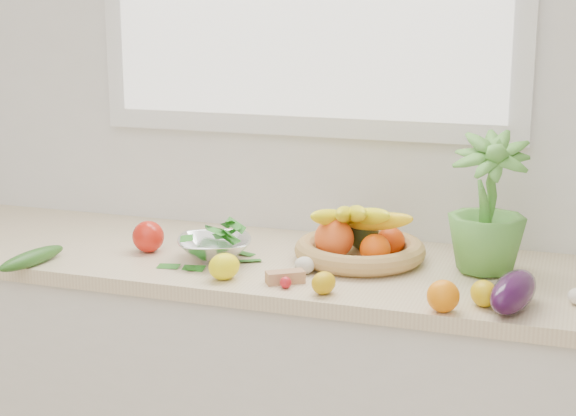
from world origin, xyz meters
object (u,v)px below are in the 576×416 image
(apple, at_px, (148,237))
(fruit_basket, at_px, (359,242))
(potted_herb, at_px, (488,202))
(colander_with_spinach, at_px, (214,241))
(eggplant, at_px, (513,292))
(cucumber, at_px, (32,258))

(apple, distance_m, fruit_basket, 0.59)
(apple, height_order, fruit_basket, fruit_basket)
(apple, distance_m, potted_herb, 0.94)
(potted_herb, distance_m, colander_with_spinach, 0.73)
(eggplant, distance_m, cucumber, 1.25)
(cucumber, bearing_deg, eggplant, 2.85)
(fruit_basket, bearing_deg, cucumber, -158.16)
(apple, height_order, cucumber, apple)
(potted_herb, bearing_deg, colander_with_spinach, -169.82)
(cucumber, bearing_deg, fruit_basket, 21.84)
(cucumber, xyz_separation_m, potted_herb, (1.16, 0.33, 0.17))
(apple, relative_size, cucumber, 0.38)
(cucumber, height_order, potted_herb, potted_herb)
(apple, distance_m, colander_with_spinach, 0.21)
(fruit_basket, relative_size, colander_with_spinach, 1.79)
(apple, relative_size, eggplant, 0.40)
(potted_herb, bearing_deg, cucumber, -164.02)
(eggplant, bearing_deg, apple, 171.18)
(apple, bearing_deg, potted_herb, 6.84)
(cucumber, bearing_deg, apple, 43.35)
(potted_herb, xyz_separation_m, fruit_basket, (-0.34, -0.00, -0.14))
(potted_herb, height_order, fruit_basket, potted_herb)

